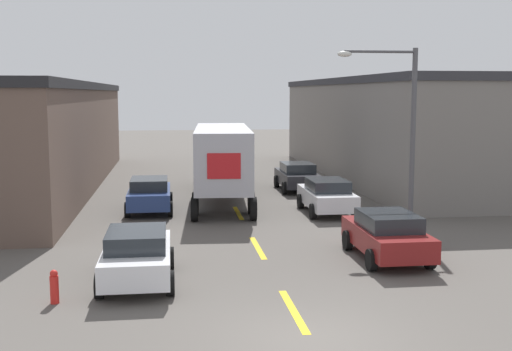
{
  "coord_description": "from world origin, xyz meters",
  "views": [
    {
      "loc": [
        -2.92,
        -13.06,
        5.32
      ],
      "look_at": [
        0.05,
        9.25,
        2.41
      ],
      "focal_mm": 45.0,
      "sensor_mm": 36.0,
      "label": 1
    }
  ],
  "objects_px": {
    "parked_car_left_near": "(137,255)",
    "fire_hydrant": "(54,287)",
    "semi_truck": "(222,156)",
    "street_lamp": "(402,122)",
    "parked_car_left_far": "(150,194)",
    "parked_car_right_mid": "(327,195)",
    "parked_car_right_near": "(387,235)",
    "parked_car_right_far": "(297,176)"
  },
  "relations": [
    {
      "from": "semi_truck",
      "to": "parked_car_left_far",
      "type": "bearing_deg",
      "value": -137.81
    },
    {
      "from": "semi_truck",
      "to": "parked_car_right_far",
      "type": "distance_m",
      "value": 5.23
    },
    {
      "from": "street_lamp",
      "to": "fire_hydrant",
      "type": "height_order",
      "value": "street_lamp"
    },
    {
      "from": "parked_car_right_near",
      "to": "fire_hydrant",
      "type": "bearing_deg",
      "value": -162.39
    },
    {
      "from": "parked_car_right_near",
      "to": "parked_car_right_mid",
      "type": "xyz_separation_m",
      "value": [
        0.0,
        8.02,
        0.0
      ]
    },
    {
      "from": "semi_truck",
      "to": "parked_car_right_far",
      "type": "xyz_separation_m",
      "value": [
        4.33,
        2.57,
        -1.42
      ]
    },
    {
      "from": "parked_car_right_mid",
      "to": "parked_car_left_far",
      "type": "bearing_deg",
      "value": 169.58
    },
    {
      "from": "parked_car_right_near",
      "to": "street_lamp",
      "type": "relative_size",
      "value": 0.61
    },
    {
      "from": "semi_truck",
      "to": "parked_car_right_far",
      "type": "height_order",
      "value": "semi_truck"
    },
    {
      "from": "parked_car_left_far",
      "to": "parked_car_left_near",
      "type": "relative_size",
      "value": 1.0
    },
    {
      "from": "parked_car_left_near",
      "to": "fire_hydrant",
      "type": "relative_size",
      "value": 4.86
    },
    {
      "from": "parked_car_left_far",
      "to": "fire_hydrant",
      "type": "relative_size",
      "value": 4.86
    },
    {
      "from": "parked_car_left_near",
      "to": "street_lamp",
      "type": "bearing_deg",
      "value": 31.17
    },
    {
      "from": "parked_car_right_far",
      "to": "parked_car_right_mid",
      "type": "height_order",
      "value": "same"
    },
    {
      "from": "parked_car_left_far",
      "to": "parked_car_right_mid",
      "type": "xyz_separation_m",
      "value": [
        7.83,
        -1.44,
        0.0
      ]
    },
    {
      "from": "parked_car_right_far",
      "to": "parked_car_left_near",
      "type": "height_order",
      "value": "same"
    },
    {
      "from": "semi_truck",
      "to": "street_lamp",
      "type": "height_order",
      "value": "street_lamp"
    },
    {
      "from": "parked_car_right_far",
      "to": "street_lamp",
      "type": "xyz_separation_m",
      "value": [
        2.03,
        -10.42,
        3.39
      ]
    },
    {
      "from": "fire_hydrant",
      "to": "street_lamp",
      "type": "bearing_deg",
      "value": 32.3
    },
    {
      "from": "parked_car_left_far",
      "to": "parked_car_right_mid",
      "type": "distance_m",
      "value": 7.96
    },
    {
      "from": "parked_car_right_mid",
      "to": "fire_hydrant",
      "type": "xyz_separation_m",
      "value": [
        -9.83,
        -11.14,
        -0.37
      ]
    },
    {
      "from": "semi_truck",
      "to": "parked_car_right_near",
      "type": "relative_size",
      "value": 2.94
    },
    {
      "from": "parked_car_right_far",
      "to": "parked_car_right_near",
      "type": "bearing_deg",
      "value": -90.0
    },
    {
      "from": "parked_car_right_near",
      "to": "semi_truck",
      "type": "bearing_deg",
      "value": 109.5
    },
    {
      "from": "parked_car_left_far",
      "to": "parked_car_right_near",
      "type": "xyz_separation_m",
      "value": [
        7.83,
        -9.46,
        0.0
      ]
    },
    {
      "from": "parked_car_right_mid",
      "to": "fire_hydrant",
      "type": "relative_size",
      "value": 4.86
    },
    {
      "from": "parked_car_right_near",
      "to": "street_lamp",
      "type": "xyz_separation_m",
      "value": [
        2.03,
        4.38,
        3.39
      ]
    },
    {
      "from": "parked_car_right_near",
      "to": "parked_car_left_near",
      "type": "xyz_separation_m",
      "value": [
        -7.83,
        -1.58,
        0.0
      ]
    },
    {
      "from": "parked_car_left_near",
      "to": "fire_hydrant",
      "type": "bearing_deg",
      "value": -142.52
    },
    {
      "from": "semi_truck",
      "to": "street_lamp",
      "type": "relative_size",
      "value": 1.78
    },
    {
      "from": "parked_car_left_far",
      "to": "fire_hydrant",
      "type": "bearing_deg",
      "value": -99.06
    },
    {
      "from": "semi_truck",
      "to": "parked_car_right_near",
      "type": "bearing_deg",
      "value": -66.71
    },
    {
      "from": "parked_car_left_near",
      "to": "fire_hydrant",
      "type": "xyz_separation_m",
      "value": [
        -2.01,
        -1.54,
        -0.37
      ]
    },
    {
      "from": "parked_car_right_near",
      "to": "street_lamp",
      "type": "height_order",
      "value": "street_lamp"
    },
    {
      "from": "semi_truck",
      "to": "parked_car_left_near",
      "type": "xyz_separation_m",
      "value": [
        -3.5,
        -13.81,
        -1.42
      ]
    },
    {
      "from": "semi_truck",
      "to": "parked_car_left_far",
      "type": "distance_m",
      "value": 4.68
    },
    {
      "from": "fire_hydrant",
      "to": "semi_truck",
      "type": "bearing_deg",
      "value": 70.28
    },
    {
      "from": "parked_car_right_far",
      "to": "fire_hydrant",
      "type": "height_order",
      "value": "parked_car_right_far"
    },
    {
      "from": "semi_truck",
      "to": "parked_car_left_near",
      "type": "relative_size",
      "value": 2.94
    },
    {
      "from": "semi_truck",
      "to": "parked_car_right_mid",
      "type": "xyz_separation_m",
      "value": [
        4.33,
        -4.21,
        -1.42
      ]
    },
    {
      "from": "parked_car_right_near",
      "to": "parked_car_left_near",
      "type": "relative_size",
      "value": 1.0
    },
    {
      "from": "semi_truck",
      "to": "fire_hydrant",
      "type": "height_order",
      "value": "semi_truck"
    }
  ]
}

